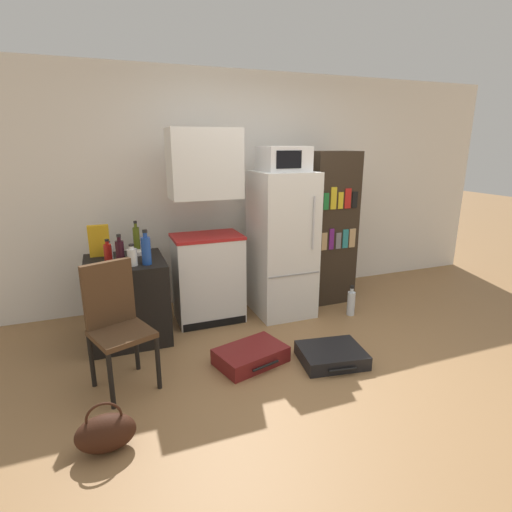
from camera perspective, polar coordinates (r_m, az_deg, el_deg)
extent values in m
plane|color=olive|center=(3.50, 10.43, -15.86)|extent=(24.00, 24.00, 0.00)
cube|color=white|center=(4.89, 0.94, 9.70)|extent=(6.40, 0.10, 2.61)
cube|color=black|center=(4.02, -17.88, -5.90)|extent=(0.72, 0.72, 0.78)
cube|color=silver|center=(4.22, -6.83, -3.32)|extent=(0.69, 0.46, 0.89)
cube|color=#B21E1E|center=(4.10, -7.04, 2.78)|extent=(0.70, 0.47, 0.03)
cube|color=silver|center=(4.00, -7.39, 12.95)|extent=(0.69, 0.39, 0.67)
cube|color=black|center=(4.17, -5.83, -9.60)|extent=(0.66, 0.01, 0.08)
cube|color=silver|center=(4.31, 3.71, 1.68)|extent=(0.60, 0.64, 1.55)
cube|color=gray|center=(4.10, 5.53, -2.71)|extent=(0.58, 0.01, 0.01)
cylinder|color=silver|center=(4.04, 8.27, 4.66)|extent=(0.02, 0.02, 0.54)
cube|color=silver|center=(4.18, 3.93, 13.70)|extent=(0.46, 0.43, 0.25)
cube|color=black|center=(3.97, 4.75, 13.57)|extent=(0.27, 0.01, 0.17)
cube|color=#2D2319|center=(4.71, 10.50, 3.88)|extent=(0.54, 0.37, 1.74)
cube|color=tan|center=(4.48, 9.73, 2.06)|extent=(0.07, 0.01, 0.20)
cube|color=#661E75|center=(4.52, 10.73, 2.38)|extent=(0.06, 0.01, 0.24)
cube|color=slate|center=(4.57, 11.69, 2.14)|extent=(0.06, 0.01, 0.18)
cube|color=teal|center=(4.62, 12.65, 2.42)|extent=(0.07, 0.01, 0.21)
cube|color=tan|center=(4.67, 13.58, 2.52)|extent=(0.08, 0.01, 0.22)
cube|color=#1E7033|center=(4.40, 10.00, 7.68)|extent=(0.06, 0.01, 0.18)
cube|color=gold|center=(4.44, 11.03, 8.09)|extent=(0.07, 0.01, 0.24)
cube|color=gold|center=(4.49, 12.01, 7.76)|extent=(0.06, 0.01, 0.18)
cube|color=red|center=(4.54, 12.99, 8.02)|extent=(0.07, 0.01, 0.22)
cube|color=black|center=(4.59, 13.93, 7.79)|extent=(0.07, 0.01, 0.18)
cylinder|color=#566619|center=(4.18, -16.70, 2.32)|extent=(0.06, 0.06, 0.24)
cylinder|color=#566619|center=(4.15, -16.85, 4.20)|extent=(0.03, 0.03, 0.04)
cylinder|color=black|center=(4.15, -16.88, 4.65)|extent=(0.03, 0.03, 0.02)
cylinder|color=#AD1914|center=(3.84, -20.38, 0.33)|extent=(0.07, 0.07, 0.17)
cylinder|color=#AD1914|center=(3.82, -20.52, 1.78)|extent=(0.03, 0.03, 0.03)
cylinder|color=black|center=(3.81, -20.56, 2.13)|extent=(0.04, 0.04, 0.02)
cylinder|color=black|center=(3.73, -18.83, 0.40)|extent=(0.07, 0.07, 0.22)
cylinder|color=black|center=(3.70, -19.01, 2.32)|extent=(0.03, 0.03, 0.04)
cylinder|color=black|center=(3.69, -19.05, 2.78)|extent=(0.04, 0.04, 0.02)
cylinder|color=#1E47A3|center=(3.68, -15.41, 0.70)|extent=(0.08, 0.08, 0.25)
cylinder|color=#1E47A3|center=(3.64, -15.58, 2.91)|extent=(0.04, 0.04, 0.04)
cylinder|color=black|center=(3.64, -15.62, 3.45)|extent=(0.04, 0.04, 0.03)
cylinder|color=white|center=(3.68, -17.26, -0.17)|extent=(0.09, 0.09, 0.15)
cylinder|color=white|center=(3.66, -17.37, 1.17)|extent=(0.04, 0.04, 0.03)
cylinder|color=black|center=(3.66, -17.40, 1.50)|extent=(0.04, 0.04, 0.02)
cylinder|color=silver|center=(3.98, -20.24, 0.58)|extent=(0.07, 0.07, 0.13)
cylinder|color=silver|center=(3.97, -20.35, 1.66)|extent=(0.03, 0.03, 0.02)
cylinder|color=black|center=(3.96, -20.37, 1.92)|extent=(0.03, 0.03, 0.01)
cylinder|color=silver|center=(4.05, -16.51, 0.46)|extent=(0.13, 0.13, 0.04)
cube|color=gold|center=(4.09, -21.50, 2.04)|extent=(0.19, 0.07, 0.30)
cylinder|color=black|center=(3.09, -19.99, -16.48)|extent=(0.04, 0.04, 0.43)
cylinder|color=black|center=(3.22, -13.82, -14.62)|extent=(0.04, 0.04, 0.43)
cylinder|color=black|center=(3.39, -22.42, -13.71)|extent=(0.04, 0.04, 0.43)
cylinder|color=black|center=(3.51, -16.73, -12.16)|extent=(0.04, 0.04, 0.43)
cube|color=#4C331E|center=(3.19, -18.61, -10.49)|extent=(0.52, 0.52, 0.04)
cube|color=#4C331E|center=(3.24, -20.32, -5.03)|extent=(0.37, 0.18, 0.50)
cube|color=black|center=(3.60, 10.72, -13.75)|extent=(0.60, 0.51, 0.12)
cylinder|color=black|center=(3.42, 12.31, -15.60)|extent=(0.24, 0.06, 0.02)
cube|color=maroon|center=(3.52, -0.75, -14.01)|extent=(0.66, 0.52, 0.14)
cylinder|color=black|center=(3.38, 1.41, -15.42)|extent=(0.26, 0.09, 0.02)
ellipsoid|color=#33190F|center=(2.81, -20.67, -22.60)|extent=(0.36, 0.20, 0.24)
torus|color=#33190F|center=(2.74, -20.90, -20.81)|extent=(0.21, 0.02, 0.21)
cylinder|color=silver|center=(4.52, 13.42, -6.61)|extent=(0.08, 0.08, 0.26)
cylinder|color=silver|center=(4.47, 13.55, -4.76)|extent=(0.04, 0.04, 0.05)
cylinder|color=black|center=(4.45, 13.58, -4.32)|extent=(0.04, 0.04, 0.03)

